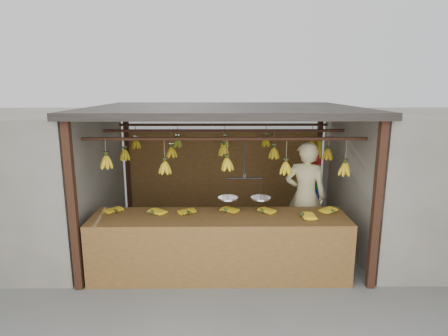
{
  "coord_description": "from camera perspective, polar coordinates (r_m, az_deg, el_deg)",
  "views": [
    {
      "loc": [
        -0.06,
        -6.19,
        2.71
      ],
      "look_at": [
        0.0,
        0.3,
        1.3
      ],
      "focal_mm": 30.0,
      "sensor_mm": 36.0,
      "label": 1
    }
  ],
  "objects": [
    {
      "name": "vendor",
      "position": [
        6.38,
        12.26,
        -4.28
      ],
      "size": [
        0.76,
        0.59,
        1.85
      ],
      "primitive_type": "imported",
      "rotation": [
        0.0,
        0.0,
        2.91
      ],
      "color": "beige",
      "rests_on": "ground"
    },
    {
      "name": "balance_scale",
      "position": [
        5.42,
        3.12,
        -4.15
      ],
      "size": [
        0.75,
        0.28,
        0.88
      ],
      "color": "black",
      "rests_on": "ground"
    },
    {
      "name": "counter",
      "position": [
        5.35,
        -0.64,
        -9.68
      ],
      "size": [
        3.67,
        0.84,
        0.96
      ],
      "color": "brown",
      "rests_on": "ground"
    },
    {
      "name": "neighbor_left",
      "position": [
        7.3,
        -29.53,
        -1.71
      ],
      "size": [
        3.0,
        3.0,
        2.3
      ],
      "primitive_type": "cube",
      "color": "slate",
      "rests_on": "ground"
    },
    {
      "name": "ground",
      "position": [
        6.76,
        0.03,
        -11.38
      ],
      "size": [
        80.0,
        80.0,
        0.0
      ],
      "primitive_type": "plane",
      "color": "#5B5B57"
    },
    {
      "name": "stall",
      "position": [
        6.56,
        -0.0,
        5.79
      ],
      "size": [
        4.3,
        3.3,
        2.4
      ],
      "color": "black",
      "rests_on": "ground"
    },
    {
      "name": "neighbor_right",
      "position": [
        7.36,
        29.31,
        -1.58
      ],
      "size": [
        3.0,
        3.0,
        2.3
      ],
      "primitive_type": "cube",
      "color": "slate",
      "rests_on": "ground"
    },
    {
      "name": "bag_bundles",
      "position": [
        7.99,
        13.97,
        -0.51
      ],
      "size": [
        0.08,
        0.26,
        1.32
      ],
      "color": "yellow",
      "rests_on": "ground"
    },
    {
      "name": "hanging_bananas",
      "position": [
        6.28,
        0.08,
        2.29
      ],
      "size": [
        3.59,
        2.24,
        0.4
      ],
      "color": "gold",
      "rests_on": "ground"
    }
  ]
}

